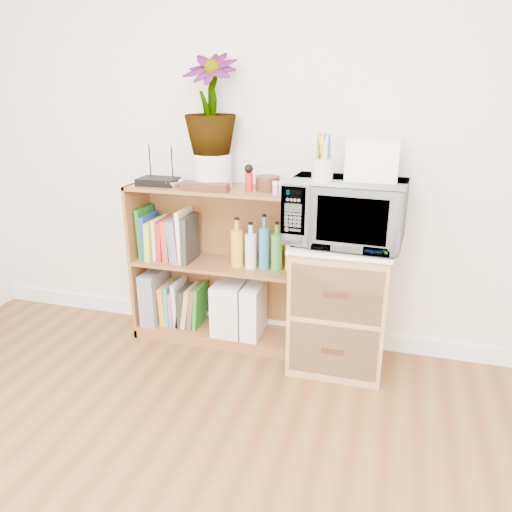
% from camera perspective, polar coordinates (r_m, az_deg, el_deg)
% --- Properties ---
extents(skirting_board, '(4.00, 0.02, 0.10)m').
position_cam_1_polar(skirting_board, '(3.17, 2.49, -8.15)').
color(skirting_board, white).
rests_on(skirting_board, ground).
extents(bookshelf, '(1.00, 0.30, 0.95)m').
position_cam_1_polar(bookshelf, '(2.97, -4.61, -1.18)').
color(bookshelf, brown).
rests_on(bookshelf, ground).
extents(wicker_unit, '(0.50, 0.45, 0.70)m').
position_cam_1_polar(wicker_unit, '(2.79, 9.56, -5.62)').
color(wicker_unit, '#9E7542').
rests_on(wicker_unit, ground).
extents(microwave, '(0.61, 0.43, 0.32)m').
position_cam_1_polar(microwave, '(2.60, 10.18, 4.96)').
color(microwave, silver).
rests_on(microwave, wicker_unit).
extents(pen_cup, '(0.10, 0.10, 0.11)m').
position_cam_1_polar(pen_cup, '(2.51, 7.60, 9.68)').
color(pen_cup, silver).
rests_on(pen_cup, microwave).
extents(small_appliance, '(0.26, 0.21, 0.20)m').
position_cam_1_polar(small_appliance, '(2.61, 13.21, 10.72)').
color(small_appliance, white).
rests_on(small_appliance, microwave).
extents(router, '(0.22, 0.15, 0.04)m').
position_cam_1_polar(router, '(2.95, -11.13, 8.37)').
color(router, black).
rests_on(router, bookshelf).
extents(white_bowl, '(0.13, 0.13, 0.03)m').
position_cam_1_polar(white_bowl, '(2.90, -9.68, 8.21)').
color(white_bowl, silver).
rests_on(white_bowl, bookshelf).
extents(plant_pot, '(0.22, 0.22, 0.18)m').
position_cam_1_polar(plant_pot, '(2.84, -5.01, 9.73)').
color(plant_pot, silver).
rests_on(plant_pot, bookshelf).
extents(potted_plant, '(0.29, 0.29, 0.52)m').
position_cam_1_polar(potted_plant, '(2.80, -5.23, 16.86)').
color(potted_plant, '#28652C').
rests_on(potted_plant, plant_pot).
extents(trinket_box, '(0.27, 0.07, 0.04)m').
position_cam_1_polar(trinket_box, '(2.75, -5.90, 7.87)').
color(trinket_box, '#39200F').
rests_on(trinket_box, bookshelf).
extents(kokeshi_doll, '(0.04, 0.04, 0.10)m').
position_cam_1_polar(kokeshi_doll, '(2.72, -0.81, 8.46)').
color(kokeshi_doll, '#B21815').
rests_on(kokeshi_doll, bookshelf).
extents(wooden_bowl, '(0.13, 0.13, 0.08)m').
position_cam_1_polar(wooden_bowl, '(2.74, 1.34, 8.31)').
color(wooden_bowl, '#3C2210').
rests_on(wooden_bowl, bookshelf).
extents(paint_jars, '(0.11, 0.04, 0.06)m').
position_cam_1_polar(paint_jars, '(2.63, 2.92, 7.56)').
color(paint_jars, pink).
rests_on(paint_jars, bookshelf).
extents(file_box, '(0.10, 0.26, 0.33)m').
position_cam_1_polar(file_box, '(3.22, -11.43, -4.43)').
color(file_box, gray).
rests_on(file_box, bookshelf).
extents(magazine_holder_left, '(0.10, 0.25, 0.31)m').
position_cam_1_polar(magazine_holder_left, '(3.04, -3.65, -5.72)').
color(magazine_holder_left, silver).
rests_on(magazine_holder_left, bookshelf).
extents(magazine_holder_mid, '(0.10, 0.26, 0.32)m').
position_cam_1_polar(magazine_holder_mid, '(3.02, -2.31, -5.83)').
color(magazine_holder_mid, silver).
rests_on(magazine_holder_mid, bookshelf).
extents(magazine_holder_right, '(0.10, 0.25, 0.32)m').
position_cam_1_polar(magazine_holder_right, '(2.99, -0.25, -6.14)').
color(magazine_holder_right, white).
rests_on(magazine_holder_right, bookshelf).
extents(cookbooks, '(0.33, 0.20, 0.31)m').
position_cam_1_polar(cookbooks, '(3.03, -9.91, 2.15)').
color(cookbooks, '#1D6A1C').
rests_on(cookbooks, bookshelf).
extents(liquor_bottles, '(0.45, 0.07, 0.31)m').
position_cam_1_polar(liquor_bottles, '(2.82, 1.41, 1.28)').
color(liquor_bottles, gold).
rests_on(liquor_bottles, bookshelf).
extents(lower_books, '(0.27, 0.19, 0.29)m').
position_cam_1_polar(lower_books, '(3.16, -8.30, -5.47)').
color(lower_books, orange).
rests_on(lower_books, bookshelf).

